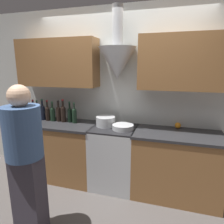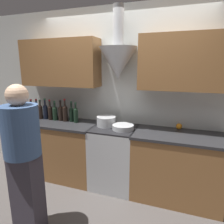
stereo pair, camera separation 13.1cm
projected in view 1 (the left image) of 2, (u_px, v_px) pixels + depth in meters
The scene contains 19 objects.
ground_plane at pixel (108, 197), 2.75m from camera, with size 12.00×12.00×0.00m, color #4C4744.
wall_back at pixel (118, 86), 2.97m from camera, with size 8.40×0.53×2.60m.
counter_left at pixel (58, 149), 3.20m from camera, with size 1.29×0.62×0.90m.
counter_right at pixel (176, 165), 2.70m from camera, with size 1.15×0.62×0.90m.
stove_range at pixel (114, 156), 2.94m from camera, with size 0.62×0.60×0.90m.
wine_bottle_0 at pixel (28, 111), 3.30m from camera, with size 0.08×0.08×0.32m.
wine_bottle_1 at pixel (34, 111), 3.27m from camera, with size 0.07×0.07×0.32m.
wine_bottle_2 at pixel (38, 112), 3.23m from camera, with size 0.07×0.07×0.32m.
wine_bottle_3 at pixel (43, 112), 3.23m from camera, with size 0.08×0.08×0.34m.
wine_bottle_4 at pixel (48, 113), 3.18m from camera, with size 0.07×0.07×0.33m.
wine_bottle_5 at pixel (53, 113), 3.16m from camera, with size 0.08×0.08×0.31m.
wine_bottle_6 at pixel (59, 113), 3.14m from camera, with size 0.08×0.08×0.33m.
wine_bottle_7 at pixel (63, 113), 3.10m from camera, with size 0.08×0.08×0.36m.
wine_bottle_8 at pixel (70, 114), 3.09m from camera, with size 0.07×0.07×0.32m.
wine_bottle_9 at pixel (74, 115), 3.05m from camera, with size 0.07×0.07×0.32m.
stock_pot at pixel (106, 121), 2.90m from camera, with size 0.28×0.28×0.14m.
mixing_bowl at pixel (123, 127), 2.76m from camera, with size 0.30×0.30×0.07m.
orange_fruit at pixel (178, 125), 2.80m from camera, with size 0.08×0.08×0.08m.
person_foreground_left at pixel (25, 157), 1.99m from camera, with size 0.36×0.36×1.59m.
Camera 1 is at (0.75, -2.30, 1.76)m, focal length 32.00 mm.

